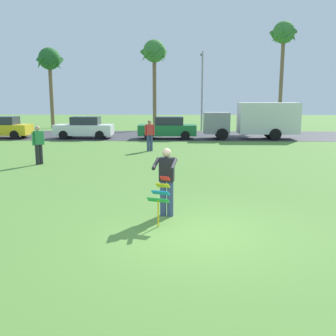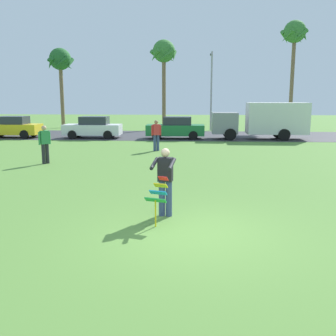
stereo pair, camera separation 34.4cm
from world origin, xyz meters
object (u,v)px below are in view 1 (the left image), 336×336
at_px(kite_held, 161,194).
at_px(palm_tree_centre_far, 284,38).
at_px(streetlight_pole, 202,86).
at_px(parked_car_green, 168,128).
at_px(palm_tree_right_near, 154,55).
at_px(person_walker_far, 150,134).
at_px(parked_car_white, 84,128).
at_px(person_kite_flyer, 167,179).
at_px(person_walker_near, 38,144).
at_px(parked_truck_grey_van, 256,120).
at_px(parked_car_yellow, 2,128).
at_px(palm_tree_left_near, 50,62).

relative_size(kite_held, palm_tree_centre_far, 0.11).
bearing_deg(streetlight_pole, kite_held, -95.10).
height_order(parked_car_green, palm_tree_right_near, palm_tree_right_near).
bearing_deg(palm_tree_right_near, streetlight_pole, -23.09).
relative_size(palm_tree_centre_far, person_walker_far, 5.90).
distance_m(parked_car_white, parked_car_green, 6.15).
xyz_separation_m(parked_car_white, palm_tree_centre_far, (16.96, 10.75, 7.87)).
distance_m(person_kite_flyer, streetlight_pole, 26.13).
height_order(streetlight_pole, person_walker_far, streetlight_pole).
relative_size(person_walker_near, person_walker_far, 1.00).
distance_m(person_kite_flyer, person_walker_far, 12.07).
distance_m(parked_car_white, parked_truck_grey_van, 12.58).
height_order(parked_car_yellow, streetlight_pole, streetlight_pole).
distance_m(person_kite_flyer, palm_tree_right_near, 28.47).
relative_size(parked_car_green, palm_tree_left_near, 0.55).
distance_m(parked_car_white, person_walker_near, 11.13).
relative_size(parked_car_green, palm_tree_right_near, 0.51).
bearing_deg(parked_car_yellow, palm_tree_right_near, 40.56).
height_order(palm_tree_left_near, person_walker_far, palm_tree_left_near).
distance_m(parked_car_white, palm_tree_centre_far, 21.57).
height_order(parked_truck_grey_van, person_walker_near, parked_truck_grey_van).
xyz_separation_m(person_kite_flyer, parked_car_white, (-6.75, 18.55, -0.18)).
bearing_deg(kite_held, palm_tree_centre_far, 71.00).
distance_m(person_kite_flyer, person_walker_near, 9.57).
height_order(parked_car_green, person_walker_far, person_walker_far).
bearing_deg(parked_car_white, palm_tree_right_near, 63.55).
height_order(palm_tree_left_near, streetlight_pole, palm_tree_left_near).
bearing_deg(palm_tree_left_near, parked_car_green, -39.49).
relative_size(kite_held, parked_car_green, 0.26).
xyz_separation_m(streetlight_pole, person_walker_far, (-3.65, -13.87, -3.06)).
relative_size(parked_car_white, parked_truck_grey_van, 0.63).
bearing_deg(palm_tree_centre_far, streetlight_pole, -156.58).
relative_size(person_kite_flyer, palm_tree_right_near, 0.21).
height_order(kite_held, person_walker_near, person_walker_near).
bearing_deg(palm_tree_left_near, palm_tree_right_near, -2.77).
height_order(kite_held, parked_truck_grey_van, parked_truck_grey_van).
distance_m(parked_car_yellow, person_walker_far, 13.27).
height_order(parked_truck_grey_van, person_walker_far, parked_truck_grey_van).
height_order(parked_truck_grey_van, palm_tree_centre_far, palm_tree_centre_far).
height_order(palm_tree_left_near, palm_tree_centre_far, palm_tree_centre_far).
bearing_deg(parked_car_white, person_walker_far, -50.75).
distance_m(parked_car_yellow, person_walker_near, 13.08).
height_order(palm_tree_left_near, person_walker_near, palm_tree_left_near).
relative_size(palm_tree_right_near, streetlight_pole, 1.19).
xyz_separation_m(person_kite_flyer, palm_tree_centre_far, (10.21, 29.30, 7.70)).
height_order(parked_truck_grey_van, palm_tree_right_near, palm_tree_right_near).
height_order(parked_car_green, parked_truck_grey_van, parked_truck_grey_van).
relative_size(palm_tree_left_near, palm_tree_centre_far, 0.76).
relative_size(parked_car_green, person_walker_near, 2.44).
height_order(palm_tree_right_near, person_walker_near, palm_tree_right_near).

